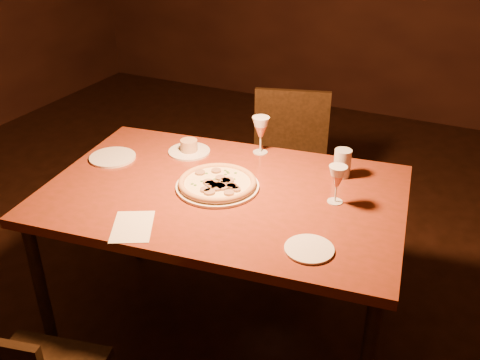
% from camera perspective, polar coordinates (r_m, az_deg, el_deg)
% --- Properties ---
extents(floor, '(7.00, 7.00, 0.00)m').
position_cam_1_polar(floor, '(2.79, -6.26, -16.84)').
color(floor, black).
rests_on(floor, ground).
extents(dining_table, '(1.66, 1.18, 0.83)m').
position_cam_1_polar(dining_table, '(2.37, -1.76, -2.65)').
color(dining_table, maroon).
rests_on(dining_table, floor).
extents(chair_far, '(0.56, 0.56, 0.94)m').
position_cam_1_polar(chair_far, '(3.25, 5.17, 1.91)').
color(chair_far, black).
rests_on(chair_far, floor).
extents(pizza_plate, '(0.37, 0.37, 0.04)m').
position_cam_1_polar(pizza_plate, '(2.34, -2.43, -0.36)').
color(pizza_plate, white).
rests_on(pizza_plate, dining_table).
extents(ramekin_saucer, '(0.21, 0.21, 0.07)m').
position_cam_1_polar(ramekin_saucer, '(2.67, -5.45, 3.38)').
color(ramekin_saucer, white).
rests_on(ramekin_saucer, dining_table).
extents(wine_glass_far, '(0.09, 0.09, 0.19)m').
position_cam_1_polar(wine_glass_far, '(2.63, 2.21, 4.80)').
color(wine_glass_far, '#C27151').
rests_on(wine_glass_far, dining_table).
extents(wine_glass_right, '(0.08, 0.08, 0.17)m').
position_cam_1_polar(wine_glass_right, '(2.24, 10.26, -0.47)').
color(wine_glass_right, '#C27151').
rests_on(wine_glass_right, dining_table).
extents(water_tumbler, '(0.08, 0.08, 0.13)m').
position_cam_1_polar(water_tumbler, '(2.46, 10.86, 1.78)').
color(water_tumbler, '#B0BAC0').
rests_on(water_tumbler, dining_table).
extents(side_plate_left, '(0.22, 0.22, 0.01)m').
position_cam_1_polar(side_plate_left, '(2.68, -13.44, 2.37)').
color(side_plate_left, white).
rests_on(side_plate_left, dining_table).
extents(side_plate_near, '(0.18, 0.18, 0.01)m').
position_cam_1_polar(side_plate_near, '(1.98, 7.39, -7.31)').
color(side_plate_near, white).
rests_on(side_plate_near, dining_table).
extents(menu_card, '(0.24, 0.27, 0.00)m').
position_cam_1_polar(menu_card, '(2.13, -11.39, -4.88)').
color(menu_card, silver).
rests_on(menu_card, dining_table).
extents(pendant_light, '(0.12, 0.12, 0.12)m').
position_cam_1_polar(pendant_light, '(2.06, -2.12, 17.61)').
color(pendant_light, '#FC8D46').
rests_on(pendant_light, ceiling).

